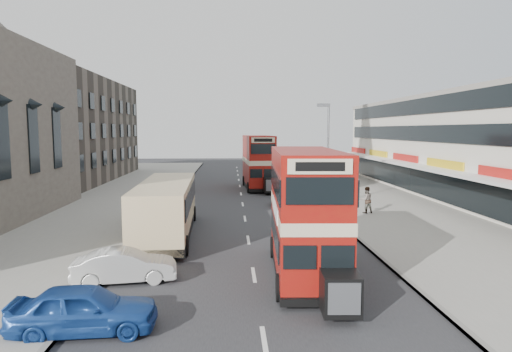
% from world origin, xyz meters
% --- Properties ---
extents(ground, '(160.00, 160.00, 0.00)m').
position_xyz_m(ground, '(0.00, 0.00, 0.00)').
color(ground, '#28282B').
rests_on(ground, ground).
extents(road_surface, '(12.00, 90.00, 0.01)m').
position_xyz_m(road_surface, '(0.00, 20.00, 0.01)').
color(road_surface, '#28282B').
rests_on(road_surface, ground).
extents(pavement_right, '(12.00, 90.00, 0.15)m').
position_xyz_m(pavement_right, '(12.00, 20.00, 0.07)').
color(pavement_right, gray).
rests_on(pavement_right, ground).
extents(pavement_left, '(12.00, 90.00, 0.15)m').
position_xyz_m(pavement_left, '(-12.00, 20.00, 0.07)').
color(pavement_left, gray).
rests_on(pavement_left, ground).
extents(kerb_left, '(0.20, 90.00, 0.16)m').
position_xyz_m(kerb_left, '(-6.10, 20.00, 0.07)').
color(kerb_left, gray).
rests_on(kerb_left, ground).
extents(kerb_right, '(0.20, 90.00, 0.16)m').
position_xyz_m(kerb_right, '(6.10, 20.00, 0.07)').
color(kerb_right, gray).
rests_on(kerb_right, ground).
extents(brick_terrace, '(14.00, 28.00, 12.00)m').
position_xyz_m(brick_terrace, '(-22.00, 38.00, 6.00)').
color(brick_terrace, '#66594C').
rests_on(brick_terrace, ground).
extents(commercial_row, '(9.90, 46.20, 9.30)m').
position_xyz_m(commercial_row, '(19.95, 22.00, 4.70)').
color(commercial_row, beige).
rests_on(commercial_row, ground).
extents(street_lamp, '(1.00, 0.20, 8.12)m').
position_xyz_m(street_lamp, '(6.52, 18.00, 4.78)').
color(street_lamp, slate).
rests_on(street_lamp, ground).
extents(bus_main, '(2.98, 9.38, 5.10)m').
position_xyz_m(bus_main, '(2.17, 1.91, 2.69)').
color(bus_main, black).
rests_on(bus_main, ground).
extents(bus_second, '(3.08, 9.73, 5.33)m').
position_xyz_m(bus_second, '(1.91, 29.82, 2.81)').
color(bus_second, black).
rests_on(bus_second, ground).
extents(coach, '(3.22, 11.11, 2.92)m').
position_xyz_m(coach, '(-4.66, 9.25, 1.72)').
color(coach, black).
rests_on(coach, ground).
extents(car_left_near, '(4.43, 2.00, 1.48)m').
position_xyz_m(car_left_near, '(-5.38, -3.09, 0.74)').
color(car_left_near, '#1A4293').
rests_on(car_left_near, ground).
extents(car_left_front, '(4.22, 1.97, 1.34)m').
position_xyz_m(car_left_front, '(-5.21, 1.41, 0.67)').
color(car_left_front, beige).
rests_on(car_left_front, ground).
extents(car_right_a, '(4.60, 1.98, 1.32)m').
position_xyz_m(car_right_a, '(4.98, 17.65, 0.66)').
color(car_right_a, maroon).
rests_on(car_right_a, ground).
extents(car_right_b, '(4.95, 2.45, 1.35)m').
position_xyz_m(car_right_b, '(4.69, 19.35, 0.67)').
color(car_right_b, '#C04213').
rests_on(car_right_b, ground).
extents(car_right_c, '(4.23, 1.82, 1.42)m').
position_xyz_m(car_right_c, '(5.14, 33.81, 0.71)').
color(car_right_c, '#5077A0').
rests_on(car_right_c, ground).
extents(pedestrian_near, '(0.79, 0.62, 1.93)m').
position_xyz_m(pedestrian_near, '(8.75, 14.84, 1.11)').
color(pedestrian_near, gray).
rests_on(pedestrian_near, pavement_right).
extents(cyclist, '(0.70, 1.61, 2.26)m').
position_xyz_m(cyclist, '(3.94, 22.43, 0.81)').
color(cyclist, gray).
rests_on(cyclist, ground).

